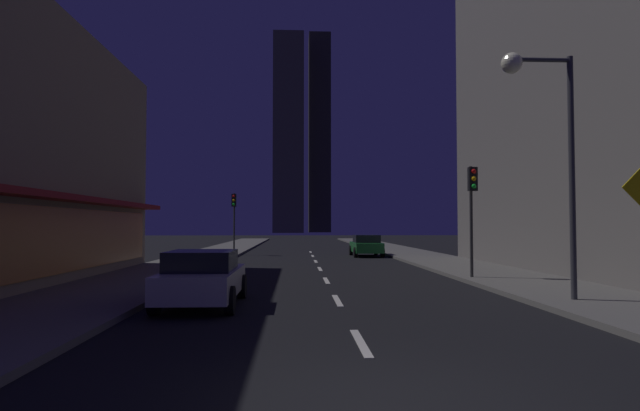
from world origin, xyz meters
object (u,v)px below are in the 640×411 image
object	(u,v)px
car_parked_far	(366,245)
street_lamp_right	(541,115)
traffic_light_near_right	(472,197)
fire_hydrant_far_left	(192,261)
car_parked_near	(203,278)
traffic_light_far_left	(234,210)

from	to	relation	value
car_parked_far	street_lamp_right	bearing A→B (deg)	-85.27
traffic_light_near_right	fire_hydrant_far_left	bearing A→B (deg)	157.41
car_parked_near	traffic_light_far_left	distance (m)	23.18
car_parked_near	street_lamp_right	xyz separation A→B (m)	(8.98, -0.28, 4.33)
car_parked_near	street_lamp_right	world-z (taller)	street_lamp_right
fire_hydrant_far_left	street_lamp_right	size ratio (longest dim) A/B	0.10
car_parked_near	traffic_light_near_right	distance (m)	10.93
car_parked_near	traffic_light_near_right	world-z (taller)	traffic_light_near_right
traffic_light_near_right	street_lamp_right	world-z (taller)	street_lamp_right
car_parked_far	fire_hydrant_far_left	size ratio (longest dim) A/B	6.48
car_parked_near	street_lamp_right	distance (m)	9.97
car_parked_far	traffic_light_near_right	xyz separation A→B (m)	(1.90, -15.67, 2.45)
fire_hydrant_far_left	street_lamp_right	distance (m)	16.13
fire_hydrant_far_left	traffic_light_near_right	xyz separation A→B (m)	(11.40, -4.74, 2.74)
traffic_light_near_right	traffic_light_far_left	bearing A→B (deg)	122.25
car_parked_near	car_parked_far	size ratio (longest dim) A/B	1.00
car_parked_far	street_lamp_right	world-z (taller)	street_lamp_right
traffic_light_far_left	car_parked_far	bearing A→B (deg)	-10.98
car_parked_far	traffic_light_near_right	distance (m)	15.97
fire_hydrant_far_left	traffic_light_far_left	world-z (taller)	traffic_light_far_left
fire_hydrant_far_left	traffic_light_near_right	bearing A→B (deg)	-22.59
car_parked_far	fire_hydrant_far_left	world-z (taller)	car_parked_far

